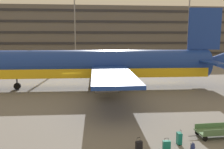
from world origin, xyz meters
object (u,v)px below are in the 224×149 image
Objects in this scene: airliner at (104,65)px; suitcase_purple at (167,145)px; suitcase_teal at (179,138)px; backpack_orange at (193,147)px; baggage_cart at (215,131)px; suitcase_laid_flat at (139,147)px.

airliner reaches higher than suitcase_purple.
suitcase_purple is at bearing -144.69° from suitcase_teal.
backpack_orange is at bearing -77.17° from airliner.
backpack_orange is 0.16× the size of baggage_cart.
baggage_cart is at bearing 16.14° from suitcase_laid_flat.
suitcase_teal reaches higher than baggage_cart.
suitcase_laid_flat reaches higher than baggage_cart.
baggage_cart is (2.43, 1.77, 0.19)m from backpack_orange.
suitcase_teal is at bearing 15.93° from suitcase_laid_flat.
suitcase_teal is 1.08m from backpack_orange.
suitcase_laid_flat is at bearing -163.86° from baggage_cart.
suitcase_purple is (-1.14, -0.81, -0.08)m from suitcase_teal.
suitcase_teal is (3.78, -18.20, -2.79)m from airliner.
airliner is 38.22× the size of suitcase_laid_flat.
suitcase_laid_flat is 1.15× the size of suitcase_purple.
airliner is at bearing 111.37° from baggage_cart.
airliner reaches higher than backpack_orange.
airliner is at bearing 102.83° from backpack_orange.
airliner is 10.96× the size of baggage_cart.
backpack_orange is 3.01m from baggage_cart.
suitcase_teal is at bearing 122.55° from backpack_orange.
suitcase_laid_flat reaches higher than backpack_orange.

